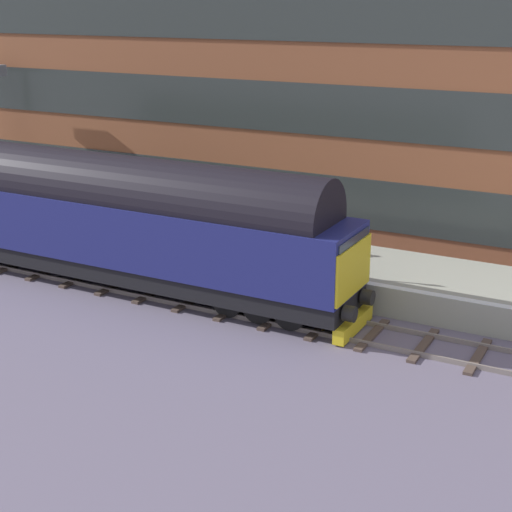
{
  "coord_description": "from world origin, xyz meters",
  "views": [
    {
      "loc": [
        -20.78,
        -11.03,
        9.72
      ],
      "look_at": [
        0.2,
        0.13,
        1.86
      ],
      "focal_mm": 55.1,
      "sensor_mm": 36.0,
      "label": 1
    }
  ],
  "objects": [
    {
      "name": "ground_plane",
      "position": [
        0.0,
        0.0,
        0.0
      ],
      "size": [
        140.0,
        140.0,
        0.0
      ],
      "primitive_type": "plane",
      "color": "slate",
      "rests_on": "ground"
    },
    {
      "name": "track_main",
      "position": [
        0.0,
        0.0,
        0.06
      ],
      "size": [
        2.5,
        60.0,
        0.15
      ],
      "color": "gray",
      "rests_on": "ground"
    },
    {
      "name": "station_platform",
      "position": [
        3.6,
        0.0,
        0.5
      ],
      "size": [
        4.0,
        44.0,
        1.01
      ],
      "color": "#9EA291",
      "rests_on": "ground"
    },
    {
      "name": "station_building",
      "position": [
        9.85,
        4.63,
        7.13
      ],
      "size": [
        4.26,
        32.49,
        14.25
      ],
      "color": "brown",
      "rests_on": "ground"
    },
    {
      "name": "diesel_locomotive",
      "position": [
        0.0,
        6.04,
        2.49
      ],
      "size": [
        2.74,
        19.04,
        4.68
      ],
      "color": "black",
      "rests_on": "ground"
    },
    {
      "name": "platform_number_sign",
      "position": [
        1.95,
        -2.34,
        2.15
      ],
      "size": [
        0.1,
        0.44,
        1.7
      ],
      "color": "slate",
      "rests_on": "station_platform"
    },
    {
      "name": "waiting_passenger",
      "position": [
        3.89,
        0.22,
        1.99
      ],
      "size": [
        0.46,
        0.46,
        1.64
      ],
      "rotation": [
        0.0,
        0.0,
        1.07
      ],
      "color": "#323738",
      "rests_on": "station_platform"
    }
  ]
}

